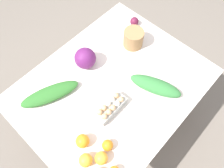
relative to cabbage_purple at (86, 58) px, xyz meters
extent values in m
plane|color=#70665B|center=(0.00, -0.26, -0.82)|extent=(8.00, 8.00, 0.00)
cube|color=silver|center=(0.00, -0.26, -0.09)|extent=(1.28, 1.01, 0.03)
cylinder|color=olive|center=(0.57, -0.70, -0.46)|extent=(0.06, 0.06, 0.72)
cylinder|color=olive|center=(-0.58, 0.19, -0.46)|extent=(0.06, 0.06, 0.72)
cylinder|color=olive|center=(0.57, 0.19, -0.46)|extent=(0.06, 0.06, 0.72)
sphere|color=#601E5B|center=(0.00, 0.00, 0.00)|extent=(0.15, 0.15, 0.15)
cube|color=#A8A8A3|center=(-0.14, -0.37, -0.05)|extent=(0.23, 0.09, 0.06)
sphere|color=tan|center=(-0.22, -0.39, -0.01)|extent=(0.04, 0.04, 0.04)
sphere|color=tan|center=(-0.18, -0.39, -0.01)|extent=(0.04, 0.04, 0.04)
sphere|color=tan|center=(-0.14, -0.39, -0.01)|extent=(0.04, 0.04, 0.04)
sphere|color=white|center=(-0.11, -0.39, -0.01)|extent=(0.04, 0.04, 0.04)
sphere|color=tan|center=(-0.07, -0.39, -0.01)|extent=(0.04, 0.04, 0.04)
sphere|color=tan|center=(-0.22, -0.35, -0.01)|extent=(0.04, 0.04, 0.04)
sphere|color=tan|center=(-0.18, -0.35, -0.01)|extent=(0.04, 0.04, 0.04)
sphere|color=white|center=(-0.14, -0.35, -0.01)|extent=(0.04, 0.04, 0.04)
sphere|color=white|center=(-0.11, -0.35, -0.01)|extent=(0.04, 0.04, 0.04)
sphere|color=tan|center=(-0.07, -0.35, -0.01)|extent=(0.04, 0.04, 0.04)
cylinder|color=#997047|center=(0.37, -0.13, -0.01)|extent=(0.15, 0.15, 0.14)
ellipsoid|color=#337538|center=(0.17, -0.49, -0.04)|extent=(0.22, 0.37, 0.08)
ellipsoid|color=#2D6B28|center=(-0.34, -0.01, -0.04)|extent=(0.41, 0.25, 0.06)
sphere|color=#5B1933|center=(0.53, 0.00, -0.04)|extent=(0.07, 0.07, 0.07)
sphere|color=#F9A833|center=(-0.40, -0.54, -0.04)|extent=(0.08, 0.08, 0.08)
sphere|color=#F9A833|center=(-0.47, -0.49, -0.04)|extent=(0.08, 0.08, 0.08)
sphere|color=orange|center=(-0.41, -0.40, -0.03)|extent=(0.08, 0.08, 0.08)
sphere|color=orange|center=(-0.33, -0.52, -0.04)|extent=(0.07, 0.07, 0.07)
camera|label=1|loc=(-0.52, -0.73, 1.26)|focal=35.00mm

